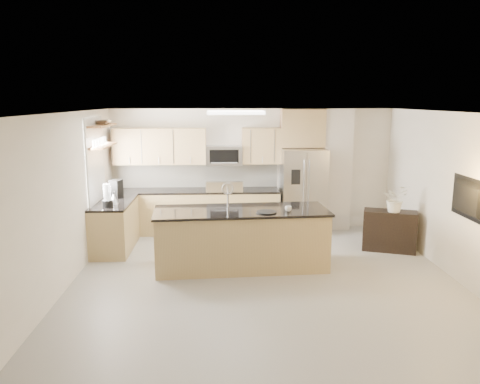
{
  "coord_description": "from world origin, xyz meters",
  "views": [
    {
      "loc": [
        -0.69,
        -6.76,
        2.78
      ],
      "look_at": [
        -0.34,
        1.3,
        1.19
      ],
      "focal_mm": 35.0,
      "sensor_mm": 36.0,
      "label": 1
    }
  ],
  "objects_px": {
    "blender": "(107,197)",
    "flower_vase": "(396,192)",
    "bowl": "(103,121)",
    "range": "(224,210)",
    "cup": "(288,209)",
    "television": "(465,199)",
    "refrigerator": "(303,191)",
    "island": "(241,238)",
    "kettle": "(114,199)",
    "credenza": "(389,231)",
    "platter": "(266,212)",
    "microwave": "(224,155)",
    "coffee_maker": "(116,189)"
  },
  "relations": [
    {
      "from": "bowl",
      "to": "flower_vase",
      "type": "bearing_deg",
      "value": -6.62
    },
    {
      "from": "island",
      "to": "credenza",
      "type": "relative_size",
      "value": 3.08
    },
    {
      "from": "range",
      "to": "kettle",
      "type": "bearing_deg",
      "value": -147.68
    },
    {
      "from": "island",
      "to": "television",
      "type": "distance_m",
      "value": 3.5
    },
    {
      "from": "kettle",
      "to": "flower_vase",
      "type": "height_order",
      "value": "flower_vase"
    },
    {
      "from": "island",
      "to": "bowl",
      "type": "distance_m",
      "value": 3.4
    },
    {
      "from": "refrigerator",
      "to": "cup",
      "type": "distance_m",
      "value": 2.34
    },
    {
      "from": "microwave",
      "to": "bowl",
      "type": "xyz_separation_m",
      "value": [
        -2.25,
        -0.98,
        0.76
      ]
    },
    {
      "from": "credenza",
      "to": "platter",
      "type": "xyz_separation_m",
      "value": [
        -2.41,
        -0.98,
        0.62
      ]
    },
    {
      "from": "island",
      "to": "bowl",
      "type": "relative_size",
      "value": 7.17
    },
    {
      "from": "refrigerator",
      "to": "coffee_maker",
      "type": "relative_size",
      "value": 5.13
    },
    {
      "from": "microwave",
      "to": "island",
      "type": "relative_size",
      "value": 0.26
    },
    {
      "from": "refrigerator",
      "to": "cup",
      "type": "relative_size",
      "value": 16.16
    },
    {
      "from": "microwave",
      "to": "credenza",
      "type": "relative_size",
      "value": 0.8
    },
    {
      "from": "range",
      "to": "cup",
      "type": "xyz_separation_m",
      "value": [
        1.02,
        -2.3,
        0.56
      ]
    },
    {
      "from": "kettle",
      "to": "range",
      "type": "bearing_deg",
      "value": 32.32
    },
    {
      "from": "cup",
      "to": "kettle",
      "type": "relative_size",
      "value": 0.5
    },
    {
      "from": "blender",
      "to": "television",
      "type": "bearing_deg",
      "value": -15.91
    },
    {
      "from": "microwave",
      "to": "television",
      "type": "xyz_separation_m",
      "value": [
        3.51,
        -3.24,
        -0.28
      ]
    },
    {
      "from": "platter",
      "to": "bowl",
      "type": "xyz_separation_m",
      "value": [
        -2.9,
        1.52,
        1.39
      ]
    },
    {
      "from": "bowl",
      "to": "television",
      "type": "xyz_separation_m",
      "value": [
        5.76,
        -2.27,
        -1.04
      ]
    },
    {
      "from": "island",
      "to": "kettle",
      "type": "xyz_separation_m",
      "value": [
        -2.28,
        0.87,
        0.52
      ]
    },
    {
      "from": "range",
      "to": "television",
      "type": "distance_m",
      "value": 4.78
    },
    {
      "from": "microwave",
      "to": "coffee_maker",
      "type": "distance_m",
      "value": 2.33
    },
    {
      "from": "cup",
      "to": "television",
      "type": "bearing_deg",
      "value": -18.35
    },
    {
      "from": "microwave",
      "to": "coffee_maker",
      "type": "height_order",
      "value": "microwave"
    },
    {
      "from": "blender",
      "to": "kettle",
      "type": "relative_size",
      "value": 1.87
    },
    {
      "from": "refrigerator",
      "to": "flower_vase",
      "type": "xyz_separation_m",
      "value": [
        1.44,
        -1.43,
        0.25
      ]
    },
    {
      "from": "blender",
      "to": "kettle",
      "type": "bearing_deg",
      "value": 78.61
    },
    {
      "from": "island",
      "to": "credenza",
      "type": "distance_m",
      "value": 2.91
    },
    {
      "from": "range",
      "to": "bowl",
      "type": "distance_m",
      "value": 3.08
    },
    {
      "from": "bowl",
      "to": "flower_vase",
      "type": "relative_size",
      "value": 0.55
    },
    {
      "from": "range",
      "to": "flower_vase",
      "type": "distance_m",
      "value": 3.5
    },
    {
      "from": "refrigerator",
      "to": "platter",
      "type": "relative_size",
      "value": 5.34
    },
    {
      "from": "microwave",
      "to": "flower_vase",
      "type": "height_order",
      "value": "microwave"
    },
    {
      "from": "credenza",
      "to": "blender",
      "type": "xyz_separation_m",
      "value": [
        -5.14,
        -0.13,
        0.72
      ]
    },
    {
      "from": "range",
      "to": "refrigerator",
      "type": "height_order",
      "value": "refrigerator"
    },
    {
      "from": "cup",
      "to": "flower_vase",
      "type": "xyz_separation_m",
      "value": [
        2.08,
        0.82,
        0.1
      ]
    },
    {
      "from": "refrigerator",
      "to": "flower_vase",
      "type": "height_order",
      "value": "refrigerator"
    },
    {
      "from": "blender",
      "to": "flower_vase",
      "type": "xyz_separation_m",
      "value": [
        5.18,
        0.06,
        0.04
      ]
    },
    {
      "from": "cup",
      "to": "platter",
      "type": "distance_m",
      "value": 0.38
    },
    {
      "from": "refrigerator",
      "to": "television",
      "type": "relative_size",
      "value": 1.65
    },
    {
      "from": "island",
      "to": "blender",
      "type": "relative_size",
      "value": 7.11
    },
    {
      "from": "range",
      "to": "island",
      "type": "distance_m",
      "value": 2.17
    },
    {
      "from": "microwave",
      "to": "island",
      "type": "bearing_deg",
      "value": -83.53
    },
    {
      "from": "kettle",
      "to": "coffee_maker",
      "type": "distance_m",
      "value": 0.56
    },
    {
      "from": "range",
      "to": "kettle",
      "type": "xyz_separation_m",
      "value": [
        -2.02,
        -1.28,
        0.55
      ]
    },
    {
      "from": "cup",
      "to": "coffee_maker",
      "type": "xyz_separation_m",
      "value": [
        -3.12,
        1.56,
        0.05
      ]
    },
    {
      "from": "platter",
      "to": "television",
      "type": "relative_size",
      "value": 0.31
    },
    {
      "from": "bowl",
      "to": "refrigerator",
      "type": "bearing_deg",
      "value": 11.66
    }
  ]
}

